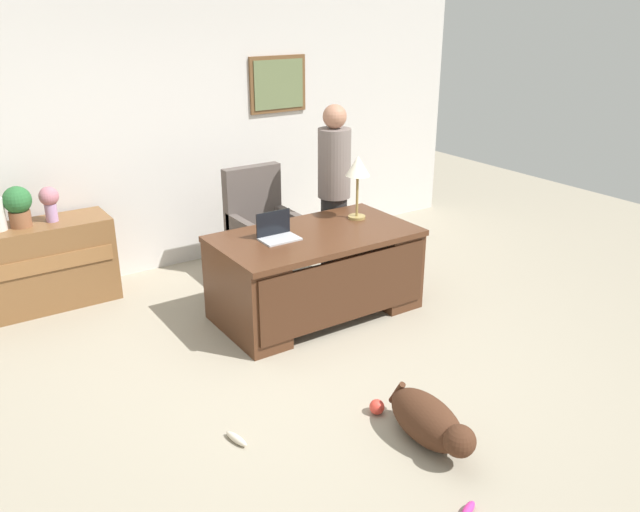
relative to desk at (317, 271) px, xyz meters
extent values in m
plane|color=#9E937F|center=(-0.43, -0.72, -0.41)|extent=(12.00, 12.00, 0.00)
cube|color=silver|center=(-0.43, 1.88, 0.94)|extent=(7.00, 0.12, 2.70)
cube|color=brown|center=(0.69, 1.80, 1.38)|extent=(0.68, 0.03, 0.59)
cube|color=#657248|center=(0.69, 1.78, 1.38)|extent=(0.60, 0.01, 0.51)
cube|color=#4C2B19|center=(0.00, 0.03, 0.32)|extent=(1.74, 0.98, 0.05)
cube|color=#4C2B19|center=(-0.69, 0.03, -0.06)|extent=(0.36, 0.92, 0.71)
cube|color=#4C2B19|center=(0.69, 0.03, -0.06)|extent=(0.36, 0.92, 0.71)
cube|color=#412415|center=(0.00, -0.43, -0.02)|extent=(1.64, 0.04, 0.57)
cube|color=brown|center=(-2.06, 1.53, -0.02)|extent=(1.41, 0.48, 0.79)
cube|color=brown|center=(-2.06, 1.28, 0.08)|extent=(1.31, 0.02, 0.14)
cube|color=#564C47|center=(0.00, 0.94, -0.04)|extent=(0.60, 0.58, 0.18)
cylinder|color=black|center=(0.00, 0.94, -0.27)|extent=(0.10, 0.10, 0.28)
cylinder|color=black|center=(0.00, 0.94, -0.39)|extent=(0.52, 0.52, 0.05)
cube|color=#564C47|center=(0.00, 1.18, 0.38)|extent=(0.60, 0.12, 0.65)
cube|color=#564C47|center=(-0.26, 0.94, 0.16)|extent=(0.08, 0.50, 0.22)
cube|color=#564C47|center=(0.26, 0.94, 0.16)|extent=(0.08, 0.50, 0.22)
cylinder|color=#262323|center=(0.64, 0.66, 0.00)|extent=(0.26, 0.26, 0.83)
cylinder|color=slate|center=(0.64, 0.66, 0.75)|extent=(0.32, 0.32, 0.67)
sphere|color=#A46F56|center=(0.64, 0.66, 1.20)|extent=(0.23, 0.23, 0.23)
ellipsoid|color=#472819|center=(-0.42, -1.89, -0.26)|extent=(0.34, 0.64, 0.30)
sphere|color=#472819|center=(-0.44, -2.20, -0.22)|extent=(0.20, 0.20, 0.20)
cylinder|color=#472819|center=(-0.40, -1.57, -0.24)|extent=(0.05, 0.15, 0.21)
cube|color=#B2B5BA|center=(-0.34, 0.05, 0.35)|extent=(0.32, 0.22, 0.01)
cube|color=black|center=(-0.34, 0.16, 0.47)|extent=(0.32, 0.01, 0.21)
cylinder|color=#9E8447|center=(0.54, 0.16, 0.36)|extent=(0.16, 0.16, 0.02)
cylinder|color=#9E8447|center=(0.54, 0.16, 0.56)|extent=(0.02, 0.02, 0.38)
cone|color=silver|center=(0.54, 0.16, 0.84)|extent=(0.22, 0.22, 0.18)
cylinder|color=#B38BBC|center=(-1.83, 1.53, 0.46)|extent=(0.11, 0.11, 0.16)
sphere|color=#B56C7A|center=(-1.83, 1.53, 0.61)|extent=(0.17, 0.17, 0.17)
cylinder|color=brown|center=(-2.09, 1.53, 0.45)|extent=(0.18, 0.18, 0.14)
sphere|color=#2A6733|center=(-2.09, 1.53, 0.62)|extent=(0.24, 0.24, 0.24)
sphere|color=#E53F33|center=(-0.50, -1.50, -0.36)|extent=(0.10, 0.10, 0.10)
ellipsoid|color=#D8338C|center=(-0.66, -2.50, -0.39)|extent=(0.15, 0.10, 0.05)
ellipsoid|color=beige|center=(-1.44, -1.24, -0.39)|extent=(0.09, 0.20, 0.05)
camera|label=1|loc=(-2.89, -4.38, 2.22)|focal=36.38mm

